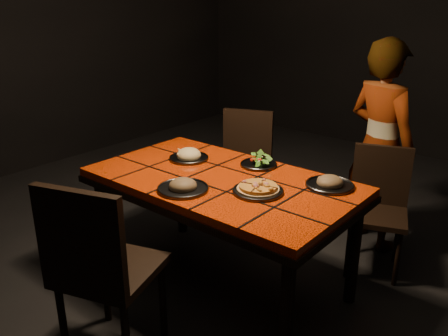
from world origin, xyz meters
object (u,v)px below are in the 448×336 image
Objects in this scene: chair_far_right at (378,201)px; plate_pizza at (258,189)px; chair_near at (98,264)px; plate_pasta at (189,156)px; dining_table at (222,190)px; chair_far_left at (244,159)px; diner at (380,146)px.

chair_far_right is 2.87× the size of plate_pizza.
plate_pasta is at bearing -89.17° from chair_near.
dining_table is 1.01m from chair_far_left.
diner is at bearing 80.61° from plate_pizza.
chair_near is (-0.02, -0.90, -0.10)m from dining_table.
plate_pasta is at bearing -164.77° from chair_far_right.
chair_far_left is at bearing 119.43° from dining_table.
plate_pizza reaches higher than dining_table.
diner reaches higher than dining_table.
chair_near is at bearing -131.60° from chair_far_right.
plate_pasta is at bearing 166.88° from plate_pizza.
chair_far_left is 1.14m from chair_far_right.
chair_near is 1.83m from chair_far_left.
chair_far_left is 0.80m from plate_pasta.
dining_table is 5.53× the size of plate_pizza.
chair_far_left is at bearing 158.97° from chair_far_right.
plate_pizza is (0.30, -0.04, 0.10)m from dining_table.
chair_far_left is (-0.49, 0.87, -0.15)m from dining_table.
plate_pizza is 1.12× the size of plate_pasta.
chair_far_left is at bearing -93.97° from chair_near.
diner is (0.50, 1.17, 0.09)m from dining_table.
plate_pasta is (-0.36, 1.02, 0.20)m from chair_near.
chair_near is at bearing -91.19° from dining_table.
diner is (0.52, 2.07, 0.19)m from chair_near.
diner is at bearing 95.15° from chair_far_right.
diner reaches higher than chair_near.
chair_far_right is (1.14, 0.00, -0.04)m from chair_far_left.
diner is (-0.15, 0.29, 0.28)m from chair_far_right.
dining_table is 0.91m from chair_near.
chair_far_left is at bearing 130.88° from plate_pizza.
chair_far_right reaches higher than dining_table.
chair_far_right is at bearing -129.44° from chair_near.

